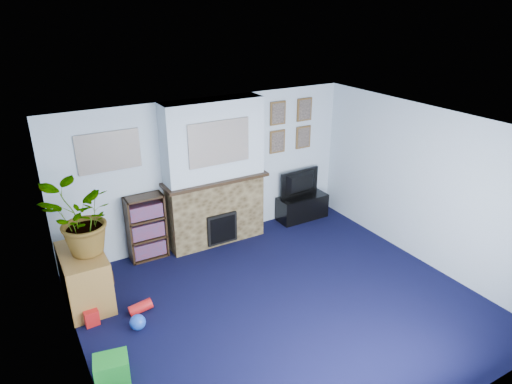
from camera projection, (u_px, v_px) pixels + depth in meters
floor at (283, 305)px, 6.12m from camera, size 5.00×4.50×0.01m
ceiling at (288, 131)px, 5.18m from camera, size 5.00×4.50×0.01m
wall_back at (209, 171)px, 7.44m from camera, size 5.00×0.04×2.40m
wall_front at (432, 331)px, 3.86m from camera, size 5.00×0.04×2.40m
wall_left at (74, 283)px, 4.50m from camera, size 0.04×4.50×2.40m
wall_right at (425, 187)px, 6.80m from camera, size 0.04×4.50×2.40m
chimney_breast at (215, 175)px, 7.28m from camera, size 1.72×0.50×2.40m
collage_main at (219, 143)px, 6.88m from camera, size 1.00×0.03×0.68m
collage_left at (109, 152)px, 6.49m from camera, size 0.90×0.03×0.58m
portrait_tl at (278, 113)px, 7.71m from camera, size 0.30×0.03×0.40m
portrait_tr at (304, 110)px, 7.96m from camera, size 0.30×0.03×0.40m
portrait_bl at (277, 142)px, 7.91m from camera, size 0.30×0.03×0.40m
portrait_br at (303, 137)px, 8.16m from camera, size 0.30×0.03×0.40m
tv_stand at (302, 207)px, 8.45m from camera, size 0.94×0.39×0.44m
television at (302, 184)px, 8.29m from camera, size 0.84×0.16×0.48m
bookshelf at (146, 229)px, 7.06m from camera, size 0.58×0.28×1.05m
sideboard at (85, 279)px, 6.05m from camera, size 0.54×0.97×0.76m
potted_plant at (80, 221)px, 5.69m from camera, size 0.93×0.83×0.96m
mantel_clock at (211, 175)px, 7.20m from camera, size 0.10×0.06×0.13m
mantel_candle at (237, 169)px, 7.40m from camera, size 0.05×0.05×0.17m
mantel_teddy at (181, 181)px, 6.97m from camera, size 0.14×0.14×0.14m
mantel_can at (255, 167)px, 7.57m from camera, size 0.06×0.06×0.13m
green_crate at (112, 369)px, 4.87m from camera, size 0.41×0.35×0.29m
toy_ball at (138, 323)px, 5.64m from camera, size 0.20×0.20×0.20m
toy_block at (91, 316)px, 5.73m from camera, size 0.18×0.18×0.21m
toy_tube at (141, 307)px, 5.96m from camera, size 0.32×0.14×0.18m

